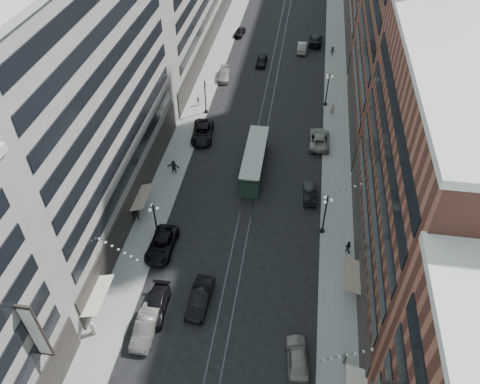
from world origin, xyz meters
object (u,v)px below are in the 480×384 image
Objects in this scene: pedestrian_2 at (137,215)px; car_7 at (202,132)px; lamppost_sw_far at (156,221)px; lamppost_sw_mid at (205,96)px; streetcar at (254,161)px; car_5 at (200,298)px; car_4 at (297,357)px; car_10 at (310,193)px; car_12 at (316,40)px; lamppost_se_mid at (327,88)px; car_8 at (224,75)px; pedestrian_1 at (93,328)px; car_14 at (302,47)px; pedestrian_5 at (174,167)px; car_1 at (145,327)px; car_9 at (240,32)px; car_extra_0 at (156,306)px; car_13 at (262,61)px; pedestrian_9 at (332,51)px; car_11 at (319,139)px; pedestrian_6 at (198,101)px; lamppost_se_far at (325,213)px; pedestrian_4 at (345,358)px; pedestrian_8 at (332,109)px; pedestrian_7 at (348,247)px.

pedestrian_2 is 18.42m from car_7.
lamppost_sw_mid is at bearing 90.00° from lamppost_sw_far.
streetcar is 21.95m from car_5.
car_5 is 3.05× the size of pedestrian_2.
car_10 is (0.28, 22.35, -0.08)m from car_4.
car_10 is 44.92m from car_12.
lamppost_se_mid is at bearing 26.77° from car_7.
car_8 is (0.05, 17.78, -0.15)m from car_7.
pedestrian_1 is 0.33× the size of car_14.
car_1 is at bearing -77.66° from pedestrian_5.
car_extra_0 reaches higher than car_9.
car_10 is (10.22, 17.43, -0.13)m from car_5.
car_13 is 2.66× the size of pedestrian_9.
car_11 is (15.52, 33.02, -0.00)m from car_1.
pedestrian_6 is (-2.43, 8.43, 0.06)m from car_7.
lamppost_se_far reaches higher than pedestrian_9.
car_9 is at bearing 108.43° from lamppost_se_far.
car_12 is (-4.48, 66.72, -0.09)m from pedestrian_4.
car_12 is 3.06× the size of pedestrian_8.
lamppost_se_far is at bearing 94.78° from car_12.
car_4 is 14.46m from car_extra_0.
car_11 is (0.88, 11.63, 0.09)m from car_10.
pedestrian_6 is (1.11, 41.45, -0.01)m from pedestrian_1.
streetcar is 2.18× the size of car_5.
lamppost_sw_mid reaches higher than car_12.
pedestrian_7 reaches higher than car_1.
car_1 is at bearing -93.93° from car_7.
lamppost_sw_far is 1.00× the size of lamppost_sw_mid.
car_8 is at bearing 91.66° from car_1.
pedestrian_2 is at bearing 71.78° from car_12.
streetcar is 2.31× the size of car_8.
lamppost_sw_mid is at bearing -84.16° from car_9.
pedestrian_9 is (18.56, 11.61, 0.25)m from car_8.
pedestrian_2 is at bearing -73.60° from pedestrian_1.
car_8 is (4.15, 35.73, -0.29)m from pedestrian_2.
lamppost_se_far is at bearing 37.59° from car_extra_0.
lamppost_se_mid is 3.51× the size of pedestrian_7.
lamppost_se_far is at bearing 28.33° from pedestrian_4.
car_10 is at bearing 7.69° from pedestrian_2.
lamppost_se_far is 1.23× the size of car_10.
lamppost_sw_far is 53.65m from pedestrian_9.
car_4 is at bearing -96.75° from lamppost_se_far.
car_14 is 3.11× the size of pedestrian_7.
car_extra_0 is at bearing -76.14° from pedestrian_2.
car_9 is 0.71× the size of car_12.
car_1 is at bearing 96.60° from pedestrian_6.
lamppost_se_far is 17.62m from car_11.
pedestrian_9 reaches higher than car_7.
car_1 is 3.23× the size of pedestrian_7.
car_14 is at bearing -88.41° from car_10.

